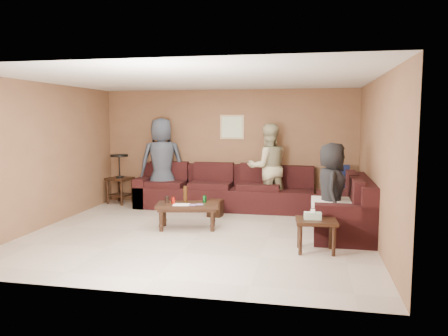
# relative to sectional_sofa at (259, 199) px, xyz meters

# --- Properties ---
(room) EXTENTS (5.60, 5.50, 2.50)m
(room) POSITION_rel_sectional_sofa_xyz_m (-0.81, -1.52, 1.34)
(room) COLOR #BFB1A2
(room) RESTS_ON ground
(sectional_sofa) EXTENTS (4.65, 2.90, 0.97)m
(sectional_sofa) POSITION_rel_sectional_sofa_xyz_m (0.00, 0.00, 0.00)
(sectional_sofa) COLOR black
(sectional_sofa) RESTS_ON ground
(coffee_table) EXTENTS (1.13, 0.72, 0.72)m
(coffee_table) POSITION_rel_sectional_sofa_xyz_m (-1.09, -1.22, 0.05)
(coffee_table) COLOR black
(coffee_table) RESTS_ON ground
(end_table_left) EXTENTS (0.58, 0.58, 1.10)m
(end_table_left) POSITION_rel_sectional_sofa_xyz_m (-3.19, 0.64, 0.25)
(end_table_left) COLOR black
(end_table_left) RESTS_ON ground
(side_table_right) EXTENTS (0.60, 0.51, 0.61)m
(side_table_right) POSITION_rel_sectional_sofa_xyz_m (1.05, -2.13, 0.08)
(side_table_right) COLOR black
(side_table_right) RESTS_ON ground
(waste_bin) EXTENTS (0.29, 0.29, 0.32)m
(waste_bin) POSITION_rel_sectional_sofa_xyz_m (-0.83, -0.20, -0.17)
(waste_bin) COLOR black
(waste_bin) RESTS_ON ground
(wall_art) EXTENTS (0.52, 0.04, 0.52)m
(wall_art) POSITION_rel_sectional_sofa_xyz_m (-0.71, 0.96, 1.37)
(wall_art) COLOR tan
(wall_art) RESTS_ON ground
(person_left) EXTENTS (1.09, 0.91, 1.90)m
(person_left) POSITION_rel_sectional_sofa_xyz_m (-2.16, 0.53, 0.62)
(person_left) COLOR #303743
(person_left) RESTS_ON ground
(person_middle) EXTENTS (1.05, 0.95, 1.78)m
(person_middle) POSITION_rel_sectional_sofa_xyz_m (0.11, 0.57, 0.56)
(person_middle) COLOR tan
(person_middle) RESTS_ON ground
(person_right) EXTENTS (0.50, 0.75, 1.51)m
(person_right) POSITION_rel_sectional_sofa_xyz_m (1.29, -1.29, 0.43)
(person_right) COLOR black
(person_right) RESTS_ON ground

